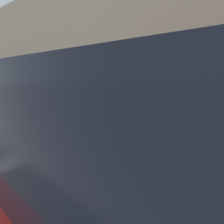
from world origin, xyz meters
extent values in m
plane|color=#47474C|center=(0.00, 0.00, 0.00)|extent=(60.00, 60.00, 0.00)
cube|color=#9E9B96|center=(0.00, 2.20, 0.07)|extent=(24.00, 2.80, 0.13)
cube|color=tan|center=(0.00, 4.30, 2.96)|extent=(24.00, 0.30, 5.93)
cylinder|color=gray|center=(0.27, 1.19, 0.62)|extent=(0.05, 0.05, 0.97)
cube|color=black|center=(0.27, 1.19, 1.25)|extent=(0.15, 0.13, 0.29)
cube|color=gray|center=(0.27, 1.12, 1.27)|extent=(0.08, 0.01, 0.10)
cylinder|color=black|center=(0.27, 1.19, 1.45)|extent=(0.20, 0.11, 0.20)
cylinder|color=black|center=(0.62, 0.66, 0.31)|extent=(0.62, 0.26, 0.61)
cube|color=black|center=(2.10, -0.25, 1.52)|extent=(3.62, 1.86, 0.79)
camera|label=1|loc=(2.17, -1.32, 1.86)|focal=28.00mm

